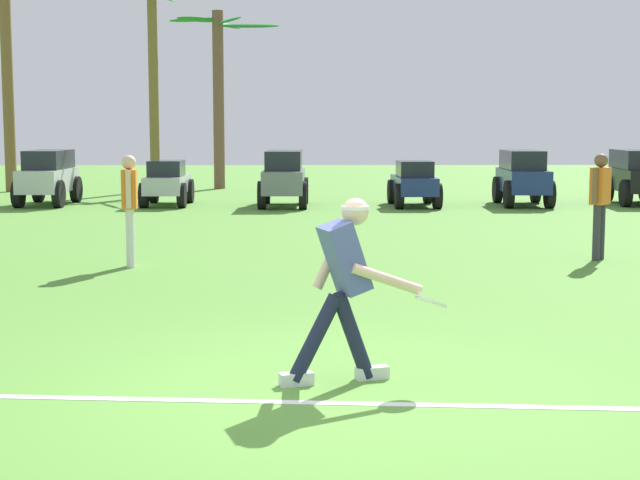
# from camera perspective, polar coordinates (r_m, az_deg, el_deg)

# --- Properties ---
(ground_plane) EXTENTS (80.00, 80.00, 0.00)m
(ground_plane) POSITION_cam_1_polar(r_m,az_deg,el_deg) (7.38, -0.03, -8.91)
(ground_plane) COLOR #548E34
(field_line_paint) EXTENTS (21.14, 1.87, 0.01)m
(field_line_paint) POSITION_cam_1_polar(r_m,az_deg,el_deg) (7.13, -0.01, -9.44)
(field_line_paint) COLOR white
(field_line_paint) RESTS_ON ground_plane
(frisbee_thrower) EXTENTS (1.11, 0.47, 1.43)m
(frisbee_thrower) POSITION_cam_1_polar(r_m,az_deg,el_deg) (7.54, 1.41, -2.33)
(frisbee_thrower) COLOR #191E38
(frisbee_thrower) RESTS_ON ground_plane
(frisbee_in_flight) EXTENTS (0.34, 0.34, 0.11)m
(frisbee_in_flight) POSITION_cam_1_polar(r_m,az_deg,el_deg) (7.62, 6.49, -3.59)
(frisbee_in_flight) COLOR white
(teammate_near_sideline) EXTENTS (0.37, 0.43, 1.56)m
(teammate_near_sideline) POSITION_cam_1_polar(r_m,az_deg,el_deg) (14.88, 15.98, 2.47)
(teammate_near_sideline) COLOR #33333D
(teammate_near_sideline) RESTS_ON ground_plane
(teammate_midfield) EXTENTS (0.24, 0.50, 1.56)m
(teammate_midfield) POSITION_cam_1_polar(r_m,az_deg,el_deg) (13.87, -11.02, 2.31)
(teammate_midfield) COLOR silver
(teammate_midfield) RESTS_ON ground_plane
(parked_car_slot_b) EXTENTS (1.17, 2.41, 1.34)m
(parked_car_slot_b) POSITION_cam_1_polar(r_m,az_deg,el_deg) (25.02, -15.54, 3.64)
(parked_car_slot_b) COLOR #B7BABF
(parked_car_slot_b) RESTS_ON ground_plane
(parked_car_slot_c) EXTENTS (1.08, 2.20, 1.10)m
(parked_car_slot_c) POSITION_cam_1_polar(r_m,az_deg,el_deg) (24.23, -8.89, 3.34)
(parked_car_slot_c) COLOR #B7BABF
(parked_car_slot_c) RESTS_ON ground_plane
(parked_car_slot_d) EXTENTS (1.19, 2.42, 1.34)m
(parked_car_slot_d) POSITION_cam_1_polar(r_m,az_deg,el_deg) (23.72, -2.11, 3.72)
(parked_car_slot_d) COLOR slate
(parked_car_slot_d) RESTS_ON ground_plane
(parked_car_slot_e) EXTENTS (1.13, 2.22, 1.10)m
(parked_car_slot_e) POSITION_cam_1_polar(r_m,az_deg,el_deg) (23.80, 5.50, 3.33)
(parked_car_slot_e) COLOR navy
(parked_car_slot_e) RESTS_ON ground_plane
(parked_car_slot_f) EXTENTS (1.22, 2.43, 1.34)m
(parked_car_slot_f) POSITION_cam_1_polar(r_m,az_deg,el_deg) (24.48, 11.71, 3.68)
(parked_car_slot_f) COLOR navy
(parked_car_slot_f) RESTS_ON ground_plane
(parked_car_slot_g) EXTENTS (1.25, 2.44, 1.34)m
(parked_car_slot_g) POSITION_cam_1_polar(r_m,az_deg,el_deg) (25.58, 17.91, 3.62)
(parked_car_slot_g) COLOR black
(parked_car_slot_g) RESTS_ON ground_plane
(palm_tree_far_left) EXTENTS (2.95, 3.09, 6.59)m
(palm_tree_far_left) POSITION_cam_1_polar(r_m,az_deg,el_deg) (30.25, -17.75, 10.00)
(palm_tree_far_left) COLOR brown
(palm_tree_far_left) RESTS_ON ground_plane
(palm_tree_left_of_centre) EXTENTS (3.04, 3.69, 6.20)m
(palm_tree_left_of_centre) POSITION_cam_1_polar(r_m,az_deg,el_deg) (29.53, -9.68, 10.14)
(palm_tree_left_of_centre) COLOR brown
(palm_tree_left_of_centre) RESTS_ON ground_plane
(palm_tree_right_of_centre) EXTENTS (3.50, 3.15, 5.38)m
(palm_tree_right_of_centre) POSITION_cam_1_polar(r_m,az_deg,el_deg) (30.25, -5.90, 9.00)
(palm_tree_right_of_centre) COLOR brown
(palm_tree_right_of_centre) RESTS_ON ground_plane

